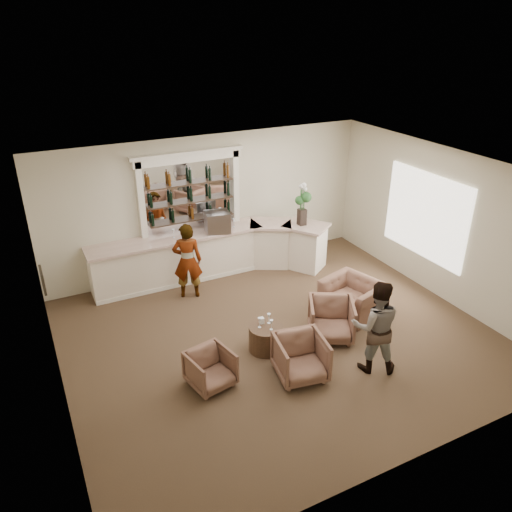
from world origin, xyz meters
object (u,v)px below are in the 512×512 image
at_px(guest, 376,327).
at_px(armchair_left, 211,369).
at_px(cocktail_table, 266,338).
at_px(sommelier, 187,261).
at_px(espresso_machine, 217,222).
at_px(armchair_right, 331,320).
at_px(armchair_far, 352,298).
at_px(bar_counter, 213,254).
at_px(armchair_center, 301,358).
at_px(flower_vase, 302,201).

bearing_deg(guest, armchair_left, 12.50).
bearing_deg(cocktail_table, armchair_left, -159.82).
relative_size(sommelier, espresso_machine, 3.17).
height_order(armchair_right, armchair_far, armchair_right).
height_order(bar_counter, armchair_right, bar_counter).
bearing_deg(armchair_far, sommelier, -145.25).
xyz_separation_m(armchair_center, flower_vase, (2.20, 3.65, 1.35)).
xyz_separation_m(cocktail_table, flower_vase, (2.37, 2.68, 1.48)).
relative_size(bar_counter, flower_vase, 5.42).
bearing_deg(cocktail_table, espresso_machine, 83.16).
bearing_deg(guest, armchair_far, -85.54).
bearing_deg(flower_vase, espresso_machine, 165.61).
height_order(cocktail_table, sommelier, sommelier).
height_order(armchair_center, armchair_right, armchair_right).
bearing_deg(armchair_center, espresso_machine, 97.09).
distance_m(armchair_center, armchair_far, 2.42).
bearing_deg(bar_counter, sommelier, -141.71).
height_order(armchair_left, armchair_far, armchair_far).
bearing_deg(armchair_far, armchair_center, -74.77).
height_order(sommelier, guest, sommelier).
bearing_deg(guest, flower_vase, -73.35).
distance_m(espresso_machine, flower_vase, 2.08).
bearing_deg(armchair_center, armchair_right, 43.36).
bearing_deg(armchair_left, flower_vase, 29.07).
distance_m(armchair_left, espresso_machine, 4.18).
bearing_deg(armchair_right, armchair_far, 59.35).
distance_m(armchair_right, espresso_machine, 3.67).
height_order(sommelier, espresso_machine, sommelier).
height_order(armchair_left, armchair_right, armchair_right).
xyz_separation_m(armchair_right, flower_vase, (1.06, 2.90, 1.34)).
relative_size(armchair_left, armchair_center, 0.85).
bearing_deg(armchair_right, flower_vase, 98.58).
height_order(armchair_center, armchair_far, armchair_center).
bearing_deg(armchair_left, bar_counter, 55.58).
distance_m(cocktail_table, armchair_right, 1.34).
bearing_deg(armchair_left, armchair_center, -29.72).
distance_m(bar_counter, armchair_right, 3.61).
xyz_separation_m(guest, armchair_left, (-2.74, 0.85, -0.54)).
distance_m(armchair_left, armchair_center, 1.56).
xyz_separation_m(cocktail_table, armchair_left, (-1.31, -0.48, 0.08)).
relative_size(armchair_left, flower_vase, 0.68).
bearing_deg(flower_vase, armchair_right, -110.03).
xyz_separation_m(armchair_right, espresso_machine, (-0.93, 3.41, 0.99)).
relative_size(armchair_right, armchair_far, 0.76).
height_order(cocktail_table, guest, guest).
bearing_deg(cocktail_table, flower_vase, 48.53).
bearing_deg(armchair_center, flower_vase, 68.92).
distance_m(bar_counter, armchair_far, 3.52).
relative_size(armchair_left, espresso_machine, 1.31).
relative_size(cocktail_table, sommelier, 0.37).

